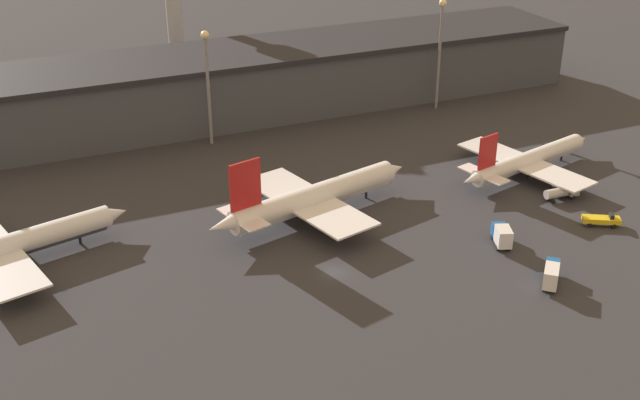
# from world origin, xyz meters

# --- Properties ---
(ground) EXTENTS (600.00, 600.00, 0.00)m
(ground) POSITION_xyz_m (0.00, 0.00, 0.00)
(ground) COLOR #2D2D33
(terminal_building) EXTENTS (194.55, 26.13, 15.84)m
(terminal_building) POSITION_xyz_m (0.00, 76.80, 7.96)
(terminal_building) COLOR #3D424C
(terminal_building) RESTS_ON ground
(airplane_0) EXTENTS (43.83, 31.72, 12.66)m
(airplane_0) POSITION_xyz_m (-49.07, 23.11, 3.48)
(airplane_0) COLOR silver
(airplane_0) RESTS_ON ground
(airplane_1) EXTENTS (43.63, 31.01, 14.92)m
(airplane_1) POSITION_xyz_m (4.62, 19.31, 3.89)
(airplane_1) COLOR silver
(airplane_1) RESTS_ON ground
(airplane_2) EXTENTS (37.84, 30.89, 11.63)m
(airplane_2) POSITION_xyz_m (52.14, 19.00, 3.05)
(airplane_2) COLOR silver
(airplane_2) RESTS_ON ground
(service_vehicle_0) EXTENTS (7.13, 2.31, 2.70)m
(service_vehicle_0) POSITION_xyz_m (51.02, 6.59, 1.58)
(service_vehicle_0) COLOR #9EA3A8
(service_vehicle_0) RESTS_ON ground
(service_vehicle_1) EXTENTS (6.36, 6.68, 3.67)m
(service_vehicle_1) POSITION_xyz_m (29.64, -17.22, 2.02)
(service_vehicle_1) COLOR #195199
(service_vehicle_1) RESTS_ON ground
(service_vehicle_2) EXTENTS (6.83, 5.21, 2.43)m
(service_vehicle_2) POSITION_xyz_m (50.83, -4.81, 1.14)
(service_vehicle_2) COLOR gold
(service_vehicle_2) RESTS_ON ground
(service_vehicle_3) EXTENTS (4.44, 6.48, 3.73)m
(service_vehicle_3) POSITION_xyz_m (30.01, -3.56, 2.04)
(service_vehicle_3) COLOR #195199
(service_vehicle_3) RESTS_ON ground
(lamp_post_1) EXTENTS (1.80, 1.80, 25.56)m
(lamp_post_1) POSITION_xyz_m (-2.03, 61.14, 16.21)
(lamp_post_1) COLOR slate
(lamp_post_1) RESTS_ON ground
(lamp_post_2) EXTENTS (1.80, 1.80, 27.03)m
(lamp_post_2) POSITION_xyz_m (56.22, 61.14, 17.01)
(lamp_post_2) COLOR slate
(lamp_post_2) RESTS_ON ground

